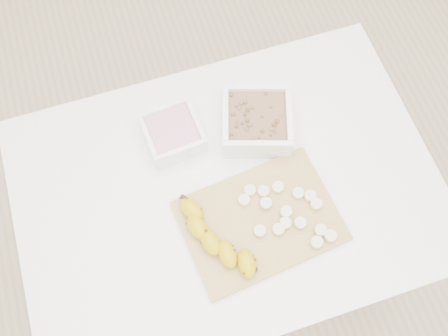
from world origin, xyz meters
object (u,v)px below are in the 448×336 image
object	(u,v)px
cutting_board	(260,221)
banana	(218,240)
table	(228,202)
bowl_yogurt	(173,133)
bowl_granola	(257,121)

from	to	relation	value
cutting_board	banana	bearing A→B (deg)	-169.64
table	bowl_yogurt	distance (m)	0.23
cutting_board	banana	world-z (taller)	banana
table	bowl_granola	bearing A→B (deg)	48.33
bowl_yogurt	banana	world-z (taller)	bowl_yogurt
bowl_granola	cutting_board	world-z (taller)	bowl_granola
bowl_granola	banana	bearing A→B (deg)	-125.60
bowl_granola	cutting_board	size ratio (longest dim) A/B	0.60
bowl_yogurt	cutting_board	bearing A→B (deg)	-63.96
bowl_yogurt	bowl_granola	size ratio (longest dim) A/B	0.68
banana	bowl_granola	bearing A→B (deg)	38.91
table	cutting_board	world-z (taller)	cutting_board
cutting_board	banana	distance (m)	0.11
bowl_granola	cutting_board	xyz separation A→B (m)	(-0.07, -0.23, -0.03)
bowl_yogurt	cutting_board	xyz separation A→B (m)	(0.13, -0.27, -0.02)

